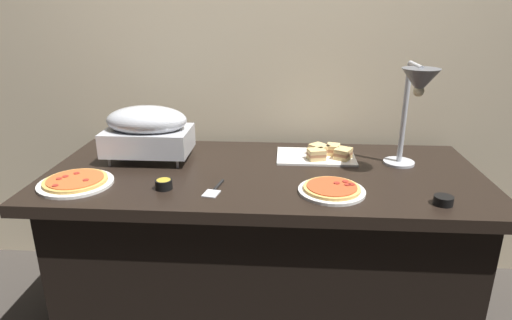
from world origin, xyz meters
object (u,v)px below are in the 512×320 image
at_px(chafing_dish, 148,130).
at_px(serving_spatula, 215,189).
at_px(pizza_plate_center, 76,182).
at_px(sauce_cup_far, 164,184).
at_px(sandwich_platter, 322,154).
at_px(sauce_cup_near, 444,200).
at_px(pizza_plate_front, 332,189).
at_px(heat_lamp, 416,92).

bearing_deg(chafing_dish, serving_spatula, -42.81).
bearing_deg(pizza_plate_center, sauce_cup_far, -2.50).
distance_m(chafing_dish, serving_spatula, 0.51).
relative_size(sandwich_platter, sauce_cup_near, 5.22).
relative_size(sauce_cup_far, serving_spatula, 0.39).
xyz_separation_m(chafing_dish, pizza_plate_front, (0.82, -0.33, -0.13)).
bearing_deg(sauce_cup_far, sandwich_platter, 32.13).
xyz_separation_m(pizza_plate_front, serving_spatula, (-0.46, -0.01, -0.01)).
relative_size(heat_lamp, pizza_plate_front, 1.79).
relative_size(chafing_dish, pizza_plate_center, 1.31).
bearing_deg(sandwich_platter, chafing_dish, -174.85).
relative_size(chafing_dish, sauce_cup_far, 5.75).
distance_m(chafing_dish, pizza_plate_center, 0.41).
bearing_deg(sandwich_platter, sauce_cup_near, -49.84).
distance_m(chafing_dish, sauce_cup_near, 1.29).
distance_m(heat_lamp, sandwich_platter, 0.52).
distance_m(sauce_cup_near, sauce_cup_far, 1.06).
xyz_separation_m(chafing_dish, sandwich_platter, (0.81, 0.07, -0.12)).
xyz_separation_m(pizza_plate_front, sauce_cup_near, (0.40, -0.08, 0.01)).
relative_size(chafing_dish, pizza_plate_front, 1.49).
distance_m(heat_lamp, sauce_cup_near, 0.46).
relative_size(heat_lamp, sandwich_platter, 1.27).
distance_m(chafing_dish, sandwich_platter, 0.82).
distance_m(pizza_plate_front, sauce_cup_far, 0.66).
relative_size(pizza_plate_center, sauce_cup_far, 4.40).
bearing_deg(sandwich_platter, heat_lamp, -28.23).
height_order(chafing_dish, pizza_plate_center, chafing_dish).
bearing_deg(chafing_dish, heat_lamp, -5.59).
distance_m(sandwich_platter, serving_spatula, 0.61).
relative_size(pizza_plate_center, sandwich_platter, 0.81).
bearing_deg(pizza_plate_front, sauce_cup_near, -11.59).
xyz_separation_m(pizza_plate_center, sauce_cup_near, (1.43, -0.09, 0.01)).
bearing_deg(serving_spatula, sauce_cup_far, -179.48).
bearing_deg(pizza_plate_front, heat_lamp, 32.27).
xyz_separation_m(heat_lamp, pizza_plate_front, (-0.34, -0.21, -0.35)).
xyz_separation_m(pizza_plate_front, pizza_plate_center, (-1.03, 0.01, -0.00)).
height_order(pizza_plate_center, sauce_cup_far, sauce_cup_far).
height_order(sandwich_platter, sauce_cup_far, sandwich_platter).
xyz_separation_m(heat_lamp, sauce_cup_near, (0.06, -0.30, -0.34)).
distance_m(sandwich_platter, sauce_cup_near, 0.63).
xyz_separation_m(sandwich_platter, sauce_cup_far, (-0.65, -0.41, 0.00)).
relative_size(sauce_cup_near, serving_spatula, 0.41).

